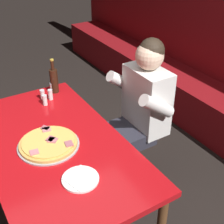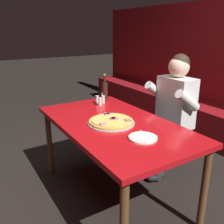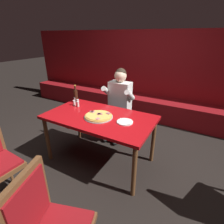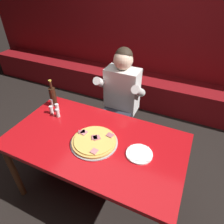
% 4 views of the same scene
% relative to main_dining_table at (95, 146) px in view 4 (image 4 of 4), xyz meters
% --- Properties ---
extents(ground_plane, '(24.00, 24.00, 0.00)m').
position_rel_main_dining_table_xyz_m(ground_plane, '(0.00, 0.00, -0.67)').
color(ground_plane, black).
extents(booth_wall_panel, '(6.80, 0.16, 1.90)m').
position_rel_main_dining_table_xyz_m(booth_wall_panel, '(0.00, 2.18, 0.28)').
color(booth_wall_panel, maroon).
rests_on(booth_wall_panel, ground_plane).
extents(booth_bench, '(6.46, 0.48, 0.46)m').
position_rel_main_dining_table_xyz_m(booth_bench, '(0.00, 1.86, -0.44)').
color(booth_bench, maroon).
rests_on(booth_bench, ground_plane).
extents(main_dining_table, '(1.52, 0.85, 0.75)m').
position_rel_main_dining_table_xyz_m(main_dining_table, '(0.00, 0.00, 0.00)').
color(main_dining_table, brown).
rests_on(main_dining_table, ground_plane).
extents(pizza, '(0.40, 0.40, 0.05)m').
position_rel_main_dining_table_xyz_m(pizza, '(0.01, -0.04, 0.09)').
color(pizza, '#9E9EA3').
rests_on(pizza, main_dining_table).
extents(plate_white_paper, '(0.21, 0.21, 0.02)m').
position_rel_main_dining_table_xyz_m(plate_white_paper, '(0.40, -0.00, 0.08)').
color(plate_white_paper, white).
rests_on(plate_white_paper, main_dining_table).
extents(beer_bottle, '(0.07, 0.07, 0.29)m').
position_rel_main_dining_table_xyz_m(beer_bottle, '(-0.64, 0.28, 0.19)').
color(beer_bottle, black).
rests_on(beer_bottle, main_dining_table).
extents(shaker_black_pepper, '(0.04, 0.04, 0.09)m').
position_rel_main_dining_table_xyz_m(shaker_black_pepper, '(-0.65, 0.26, 0.11)').
color(shaker_black_pepper, silver).
rests_on(shaker_black_pepper, main_dining_table).
extents(shaker_parmesan, '(0.04, 0.04, 0.09)m').
position_rel_main_dining_table_xyz_m(shaker_parmesan, '(-0.54, 0.20, 0.11)').
color(shaker_parmesan, silver).
rests_on(shaker_parmesan, main_dining_table).
extents(shaker_oregano, '(0.04, 0.04, 0.09)m').
position_rel_main_dining_table_xyz_m(shaker_oregano, '(-0.57, 0.15, 0.11)').
color(shaker_oregano, silver).
rests_on(shaker_oregano, main_dining_table).
extents(shaker_red_pepper_flakes, '(0.04, 0.04, 0.09)m').
position_rel_main_dining_table_xyz_m(shaker_red_pepper_flakes, '(-0.48, 0.13, 0.11)').
color(shaker_red_pepper_flakes, silver).
rests_on(shaker_red_pepper_flakes, main_dining_table).
extents(diner_seated_blue_shirt, '(0.53, 0.53, 1.27)m').
position_rel_main_dining_table_xyz_m(diner_seated_blue_shirt, '(-0.09, 0.74, 0.03)').
color(diner_seated_blue_shirt, black).
rests_on(diner_seated_blue_shirt, ground_plane).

